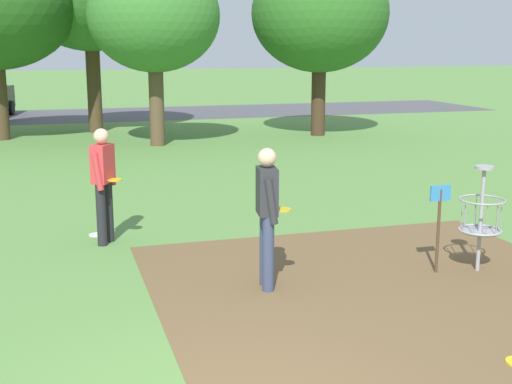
{
  "coord_description": "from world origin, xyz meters",
  "views": [
    {
      "loc": [
        -1.31,
        -4.55,
        2.88
      ],
      "look_at": [
        1.2,
        3.81,
        1.0
      ],
      "focal_mm": 47.98,
      "sensor_mm": 36.0,
      "label": 1
    }
  ],
  "objects_px": {
    "frisbee_near_basket": "(96,235)",
    "player_throwing": "(103,179)",
    "disc_golf_basket": "(477,215)",
    "player_waiting_right": "(267,210)",
    "tree_mid_right": "(320,14)",
    "tree_near_left": "(154,16)"
  },
  "relations": [
    {
      "from": "frisbee_near_basket",
      "to": "tree_mid_right",
      "type": "distance_m",
      "value": 13.35
    },
    {
      "from": "player_throwing",
      "to": "tree_mid_right",
      "type": "relative_size",
      "value": 0.3
    },
    {
      "from": "disc_golf_basket",
      "to": "frisbee_near_basket",
      "type": "xyz_separation_m",
      "value": [
        -4.59,
        3.15,
        -0.74
      ]
    },
    {
      "from": "frisbee_near_basket",
      "to": "player_throwing",
      "type": "bearing_deg",
      "value": -75.98
    },
    {
      "from": "player_throwing",
      "to": "tree_mid_right",
      "type": "height_order",
      "value": "tree_mid_right"
    },
    {
      "from": "player_throwing",
      "to": "frisbee_near_basket",
      "type": "distance_m",
      "value": 1.08
    },
    {
      "from": "disc_golf_basket",
      "to": "player_throwing",
      "type": "bearing_deg",
      "value": 149.16
    },
    {
      "from": "player_throwing",
      "to": "disc_golf_basket",
      "type": "bearing_deg",
      "value": -30.84
    },
    {
      "from": "frisbee_near_basket",
      "to": "tree_mid_right",
      "type": "bearing_deg",
      "value": 52.76
    },
    {
      "from": "player_throwing",
      "to": "frisbee_near_basket",
      "type": "relative_size",
      "value": 8.0
    },
    {
      "from": "tree_near_left",
      "to": "tree_mid_right",
      "type": "relative_size",
      "value": 0.93
    },
    {
      "from": "tree_near_left",
      "to": "tree_mid_right",
      "type": "height_order",
      "value": "tree_mid_right"
    },
    {
      "from": "disc_golf_basket",
      "to": "player_waiting_right",
      "type": "bearing_deg",
      "value": 176.44
    },
    {
      "from": "tree_near_left",
      "to": "player_throwing",
      "type": "bearing_deg",
      "value": -102.98
    },
    {
      "from": "disc_golf_basket",
      "to": "player_waiting_right",
      "type": "distance_m",
      "value": 2.77
    },
    {
      "from": "player_throwing",
      "to": "tree_near_left",
      "type": "bearing_deg",
      "value": 77.02
    },
    {
      "from": "player_waiting_right",
      "to": "tree_mid_right",
      "type": "bearing_deg",
      "value": 65.82
    },
    {
      "from": "player_waiting_right",
      "to": "tree_mid_right",
      "type": "height_order",
      "value": "tree_mid_right"
    },
    {
      "from": "disc_golf_basket",
      "to": "tree_mid_right",
      "type": "distance_m",
      "value": 14.05
    },
    {
      "from": "disc_golf_basket",
      "to": "tree_near_left",
      "type": "bearing_deg",
      "value": 99.92
    },
    {
      "from": "frisbee_near_basket",
      "to": "player_waiting_right",
      "type": "bearing_deg",
      "value": -58.47
    },
    {
      "from": "player_waiting_right",
      "to": "frisbee_near_basket",
      "type": "xyz_separation_m",
      "value": [
        -1.83,
        2.98,
        -0.96
      ]
    }
  ]
}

